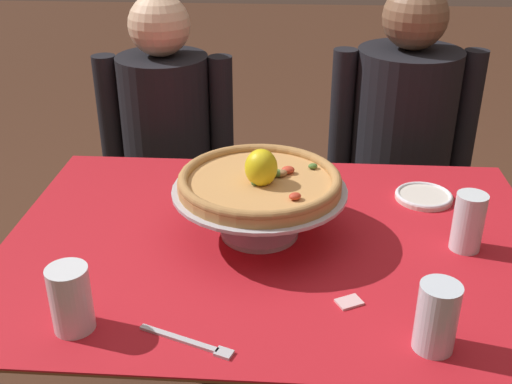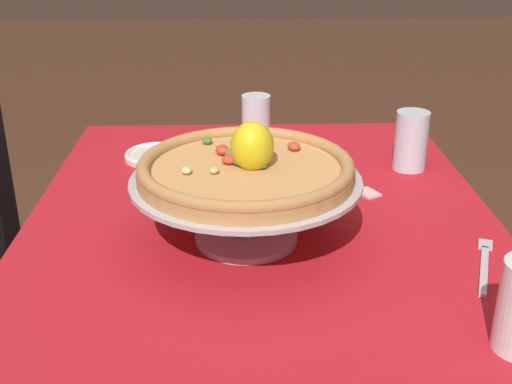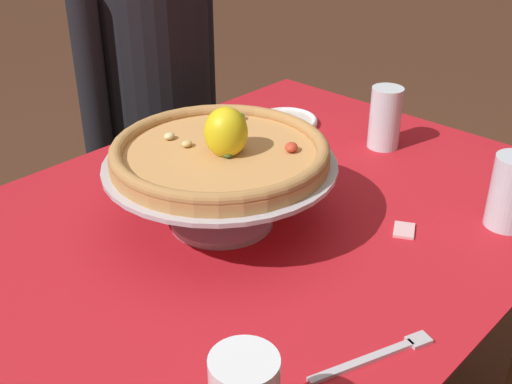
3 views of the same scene
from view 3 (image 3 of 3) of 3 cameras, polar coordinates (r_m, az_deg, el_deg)
dining_table at (r=1.24m, az=-0.53°, el=-6.49°), size 1.28×0.91×0.73m
pizza_stand at (r=1.14m, az=-3.12°, el=1.10°), size 0.41×0.41×0.12m
pizza at (r=1.11m, az=-3.15°, el=3.61°), size 0.38×0.38×0.10m
water_glass_front_right at (r=1.23m, az=21.44°, el=-0.26°), size 0.08×0.08×0.14m
water_glass_side_right at (r=1.47m, az=11.22°, el=6.09°), size 0.07×0.07×0.14m
side_plate at (r=1.58m, az=2.68°, el=6.25°), size 0.15×0.15×0.02m
dinner_fork at (r=0.92m, az=10.70°, el=-13.90°), size 0.19×0.09×0.01m
sugar_packet at (r=1.18m, az=12.87°, el=-3.29°), size 0.06×0.06×0.00m
diner_right at (r=2.02m, az=-8.85°, el=6.40°), size 0.50×0.36×1.20m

